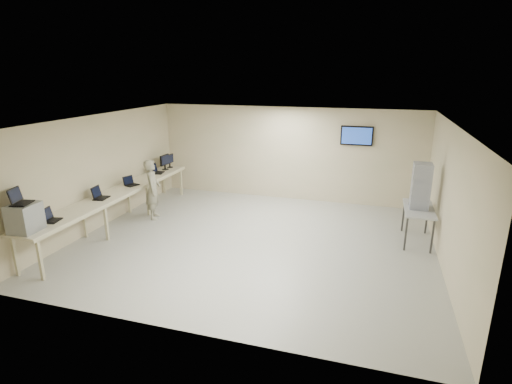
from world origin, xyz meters
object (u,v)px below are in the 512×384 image
(equipment_box, at_px, (25,218))
(side_table, at_px, (419,211))
(workbench, at_px, (117,195))
(soldier, at_px, (153,189))

(equipment_box, relative_size, side_table, 0.40)
(workbench, height_order, equipment_box, equipment_box)
(equipment_box, relative_size, soldier, 0.34)
(workbench, relative_size, soldier, 3.74)
(soldier, bearing_deg, equipment_box, 146.68)
(workbench, bearing_deg, side_table, 8.81)
(equipment_box, bearing_deg, soldier, 74.85)
(workbench, height_order, soldier, soldier)
(soldier, bearing_deg, workbench, 119.37)
(workbench, height_order, side_table, workbench)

